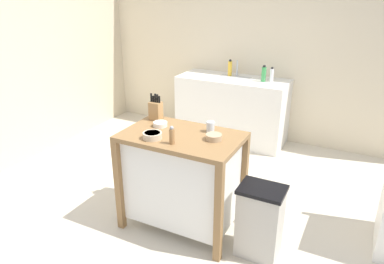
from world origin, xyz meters
TOP-DOWN VIEW (x-y plane):
  - ground_plane at (0.00, 0.00)m, footprint 5.94×5.94m
  - wall_back at (0.00, 2.32)m, footprint 4.94×0.10m
  - wall_left at (-2.47, 0.86)m, footprint 0.10×2.92m
  - kitchen_island at (-0.00, -0.12)m, footprint 1.02×0.64m
  - knife_block at (-0.39, 0.10)m, footprint 0.11×0.09m
  - bowl_ceramic_wide at (-0.18, -0.30)m, footprint 0.16×0.16m
  - bowl_stoneware_deep at (0.29, -0.10)m, footprint 0.13×0.13m
  - bowl_ceramic_small at (-0.26, -0.04)m, footprint 0.13×0.13m
  - drinking_cup at (0.19, 0.05)m, footprint 0.07×0.07m
  - pepper_grinder at (0.02, -0.32)m, footprint 0.04×0.04m
  - trash_bin at (0.75, -0.19)m, footprint 0.36×0.28m
  - sink_counter at (-0.33, 1.97)m, footprint 1.51×0.60m
  - sink_faucet at (-0.33, 2.11)m, footprint 0.02×0.02m
  - bottle_hand_soap at (0.09, 1.98)m, footprint 0.06×0.06m
  - bottle_dish_soap at (0.19, 2.00)m, footprint 0.05×0.05m
  - bottle_spray_cleaner at (-0.43, 2.09)m, footprint 0.06×0.06m

SIDE VIEW (x-z plane):
  - ground_plane at x=0.00m, z-range 0.00..0.00m
  - trash_bin at x=0.75m, z-range 0.00..0.63m
  - sink_counter at x=-0.33m, z-range 0.00..0.91m
  - kitchen_island at x=0.00m, z-range 0.05..0.97m
  - bowl_ceramic_small at x=-0.26m, z-range 0.92..0.96m
  - bowl_stoneware_deep at x=0.29m, z-range 0.92..0.97m
  - bowl_ceramic_wide at x=-0.18m, z-range 0.92..0.97m
  - drinking_cup at x=0.19m, z-range 0.91..1.01m
  - pepper_grinder at x=0.02m, z-range 0.91..1.06m
  - bottle_dish_soap at x=0.19m, z-range 0.90..1.09m
  - bottle_hand_soap at x=0.09m, z-range 0.90..1.11m
  - knife_block at x=-0.39m, z-range 0.88..1.13m
  - bottle_spray_cleaner at x=-0.43m, z-range 0.90..1.12m
  - sink_faucet at x=-0.33m, z-range 0.91..1.13m
  - wall_back at x=0.00m, z-range 0.00..2.60m
  - wall_left at x=-2.47m, z-range 0.00..2.60m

